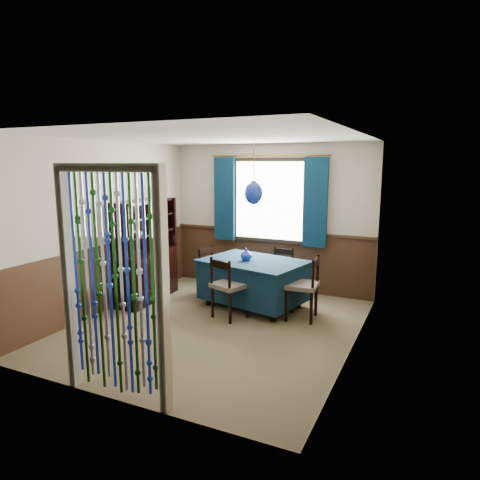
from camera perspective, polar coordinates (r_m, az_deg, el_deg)
The scene contains 22 objects.
floor at distance 5.91m, azimuth -3.26°, elevation -11.41°, with size 4.00×4.00×0.00m, color brown.
ceiling at distance 5.50m, azimuth -3.53°, elevation 13.58°, with size 4.00×4.00×0.00m, color silver.
wall_back at distance 7.37m, azimuth 4.01°, elevation 2.99°, with size 3.60×3.60×0.00m, color beige.
wall_front at distance 3.96m, azimuth -17.27°, elevation -3.79°, with size 3.60×3.60×0.00m, color beige.
wall_left at distance 6.61m, azimuth -17.27°, elevation 1.70°, with size 4.00×4.00×0.00m, color beige.
wall_right at distance 4.98m, azimuth 15.15°, elevation -0.85°, with size 4.00×4.00×0.00m, color beige.
wainscot_back at distance 7.49m, azimuth 3.90°, elevation -2.73°, with size 3.60×3.60×0.00m, color #3E2617.
wainscot_front at distance 4.21m, azimuth -16.58°, elevation -13.70°, with size 3.60×3.60×0.00m, color #3E2617.
wainscot_left at distance 6.74m, azimuth -16.84°, elevation -4.62°, with size 4.00×4.00×0.00m, color #3E2617.
wainscot_right at distance 5.18m, azimuth 14.59°, elevation -9.01°, with size 4.00×4.00×0.00m, color #3E2617.
window at distance 7.29m, azimuth 3.90°, elevation 5.28°, with size 1.32×0.12×1.42m, color black.
doorway at distance 4.06m, azimuth -16.55°, elevation -6.36°, with size 1.16×0.12×2.18m, color silver, non-canonical shape.
dining_table at distance 6.55m, azimuth 1.78°, elevation -5.32°, with size 1.70×1.34×0.72m.
chair_near at distance 6.05m, azimuth -1.59°, elevation -6.13°, with size 0.55×0.54×0.89m.
chair_far at distance 7.08m, azimuth 5.41°, elevation -4.10°, with size 0.41×0.40×0.80m.
chair_left at distance 7.09m, azimuth -3.69°, elevation -4.03°, with size 0.45×0.46×0.81m.
chair_right at distance 6.08m, azimuth 8.53°, elevation -6.08°, with size 0.47×0.48×0.91m.
sideboard at distance 7.01m, azimuth -12.47°, elevation -3.29°, with size 0.49×1.25×1.61m.
pendant_lamp at distance 6.32m, azimuth 1.85°, elevation 6.28°, with size 0.27×0.27×0.93m.
vase_table at distance 6.47m, azimuth 0.85°, elevation -1.98°, with size 0.16×0.16×0.17m, color navy.
bowl_shelf at distance 6.67m, azimuth -13.57°, elevation 0.90°, with size 0.23×0.23×0.06m, color beige.
vase_sideboard at distance 7.13m, azimuth -10.81°, elevation -0.34°, with size 0.17×0.17×0.17m, color beige.
Camera 1 is at (2.61, -4.83, 2.18)m, focal length 32.00 mm.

